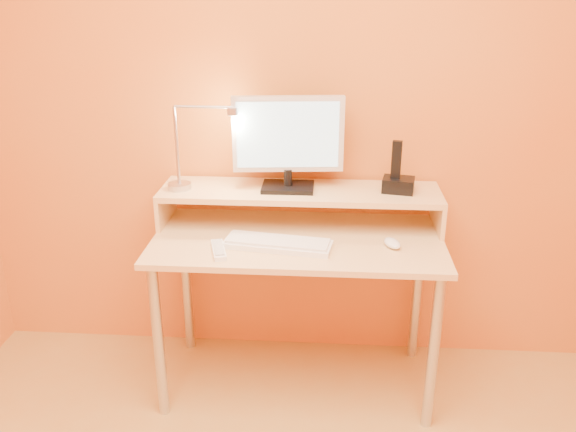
# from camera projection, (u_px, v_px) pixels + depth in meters

# --- Properties ---
(wall_back) EXTENTS (3.00, 0.04, 2.50)m
(wall_back) POSITION_uv_depth(u_px,v_px,m) (303.00, 96.00, 2.61)
(wall_back) COLOR #CA7C33
(wall_back) RESTS_ON floor
(desk_leg_fl) EXTENTS (0.04, 0.04, 0.69)m
(desk_leg_fl) POSITION_uv_depth(u_px,v_px,m) (159.00, 342.00, 2.44)
(desk_leg_fl) COLOR silver
(desk_leg_fl) RESTS_ON floor
(desk_leg_fr) EXTENTS (0.04, 0.04, 0.69)m
(desk_leg_fr) POSITION_uv_depth(u_px,v_px,m) (433.00, 353.00, 2.37)
(desk_leg_fr) COLOR silver
(desk_leg_fr) RESTS_ON floor
(desk_leg_bl) EXTENTS (0.04, 0.04, 0.69)m
(desk_leg_bl) POSITION_uv_depth(u_px,v_px,m) (186.00, 284.00, 2.91)
(desk_leg_bl) COLOR silver
(desk_leg_bl) RESTS_ON floor
(desk_leg_br) EXTENTS (0.04, 0.04, 0.69)m
(desk_leg_br) POSITION_uv_depth(u_px,v_px,m) (417.00, 292.00, 2.84)
(desk_leg_br) COLOR silver
(desk_leg_br) RESTS_ON floor
(desk_lower) EXTENTS (1.20, 0.60, 0.02)m
(desk_lower) POSITION_uv_depth(u_px,v_px,m) (298.00, 240.00, 2.51)
(desk_lower) COLOR #E2BA75
(desk_lower) RESTS_ON floor
(shelf_riser_left) EXTENTS (0.02, 0.30, 0.14)m
(shelf_riser_left) POSITION_uv_depth(u_px,v_px,m) (166.00, 206.00, 2.66)
(shelf_riser_left) COLOR #E2BA75
(shelf_riser_left) RESTS_ON desk_lower
(shelf_riser_right) EXTENTS (0.02, 0.30, 0.14)m
(shelf_riser_right) POSITION_uv_depth(u_px,v_px,m) (438.00, 213.00, 2.58)
(shelf_riser_right) COLOR #E2BA75
(shelf_riser_right) RESTS_ON desk_lower
(desk_shelf) EXTENTS (1.20, 0.30, 0.02)m
(desk_shelf) POSITION_uv_depth(u_px,v_px,m) (300.00, 192.00, 2.59)
(desk_shelf) COLOR #E2BA75
(desk_shelf) RESTS_ON desk_lower
(monitor_foot) EXTENTS (0.22, 0.16, 0.02)m
(monitor_foot) POSITION_uv_depth(u_px,v_px,m) (288.00, 187.00, 2.58)
(monitor_foot) COLOR black
(monitor_foot) RESTS_ON desk_shelf
(monitor_neck) EXTENTS (0.04, 0.04, 0.07)m
(monitor_neck) POSITION_uv_depth(u_px,v_px,m) (288.00, 177.00, 2.57)
(monitor_neck) COLOR black
(monitor_neck) RESTS_ON monitor_foot
(monitor_panel) EXTENTS (0.47, 0.08, 0.32)m
(monitor_panel) POSITION_uv_depth(u_px,v_px,m) (288.00, 134.00, 2.51)
(monitor_panel) COLOR silver
(monitor_panel) RESTS_ON monitor_neck
(monitor_back) EXTENTS (0.42, 0.05, 0.27)m
(monitor_back) POSITION_uv_depth(u_px,v_px,m) (288.00, 133.00, 2.53)
(monitor_back) COLOR black
(monitor_back) RESTS_ON monitor_panel
(monitor_screen) EXTENTS (0.42, 0.05, 0.27)m
(monitor_screen) POSITION_uv_depth(u_px,v_px,m) (288.00, 135.00, 2.49)
(monitor_screen) COLOR #A5DDF9
(monitor_screen) RESTS_ON monitor_panel
(lamp_base) EXTENTS (0.10, 0.10, 0.02)m
(lamp_base) POSITION_uv_depth(u_px,v_px,m) (180.00, 186.00, 2.59)
(lamp_base) COLOR silver
(lamp_base) RESTS_ON desk_shelf
(lamp_post) EXTENTS (0.01, 0.01, 0.33)m
(lamp_post) POSITION_uv_depth(u_px,v_px,m) (177.00, 146.00, 2.52)
(lamp_post) COLOR silver
(lamp_post) RESTS_ON lamp_base
(lamp_arm) EXTENTS (0.24, 0.01, 0.01)m
(lamp_arm) POSITION_uv_depth(u_px,v_px,m) (203.00, 107.00, 2.45)
(lamp_arm) COLOR silver
(lamp_arm) RESTS_ON lamp_post
(lamp_head) EXTENTS (0.04, 0.04, 0.03)m
(lamp_head) POSITION_uv_depth(u_px,v_px,m) (232.00, 111.00, 2.45)
(lamp_head) COLOR silver
(lamp_head) RESTS_ON lamp_arm
(lamp_bulb) EXTENTS (0.03, 0.03, 0.00)m
(lamp_bulb) POSITION_uv_depth(u_px,v_px,m) (233.00, 115.00, 2.46)
(lamp_bulb) COLOR #FFEAC6
(lamp_bulb) RESTS_ON lamp_head
(phone_dock) EXTENTS (0.15, 0.12, 0.06)m
(phone_dock) POSITION_uv_depth(u_px,v_px,m) (398.00, 185.00, 2.55)
(phone_dock) COLOR black
(phone_dock) RESTS_ON desk_shelf
(phone_handset) EXTENTS (0.04, 0.03, 0.16)m
(phone_handset) POSITION_uv_depth(u_px,v_px,m) (396.00, 160.00, 2.51)
(phone_handset) COLOR black
(phone_handset) RESTS_ON phone_dock
(phone_led) EXTENTS (0.01, 0.00, 0.04)m
(phone_led) POSITION_uv_depth(u_px,v_px,m) (411.00, 189.00, 2.50)
(phone_led) COLOR #1D38FF
(phone_led) RESTS_ON phone_dock
(keyboard) EXTENTS (0.45, 0.20, 0.02)m
(keyboard) POSITION_uv_depth(u_px,v_px,m) (278.00, 244.00, 2.41)
(keyboard) COLOR white
(keyboard) RESTS_ON desk_lower
(mouse) EXTENTS (0.09, 0.11, 0.03)m
(mouse) POSITION_uv_depth(u_px,v_px,m) (392.00, 243.00, 2.41)
(mouse) COLOR white
(mouse) RESTS_ON desk_lower
(remote_control) EXTENTS (0.09, 0.18, 0.02)m
(remote_control) POSITION_uv_depth(u_px,v_px,m) (219.00, 250.00, 2.37)
(remote_control) COLOR white
(remote_control) RESTS_ON desk_lower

